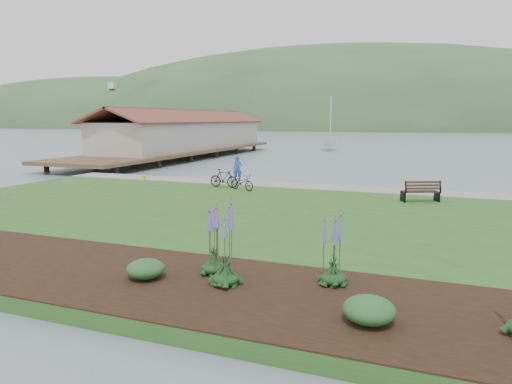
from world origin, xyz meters
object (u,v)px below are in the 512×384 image
(park_bench, at_px, (421,191))
(person, at_px, (238,167))
(bicycle_a, at_px, (242,182))
(sailboat, at_px, (330,150))

(park_bench, height_order, person, person)
(park_bench, xyz_separation_m, person, (-11.11, 3.57, 0.40))
(person, relative_size, bicycle_a, 1.11)
(park_bench, height_order, bicycle_a, park_bench)
(bicycle_a, bearing_deg, sailboat, 26.58)
(bicycle_a, height_order, sailboat, sailboat)
(park_bench, height_order, sailboat, sailboat)
(person, xyz_separation_m, bicycle_a, (1.63, -3.21, -0.50))
(person, bearing_deg, sailboat, 73.39)
(sailboat, bearing_deg, bicycle_a, -96.03)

